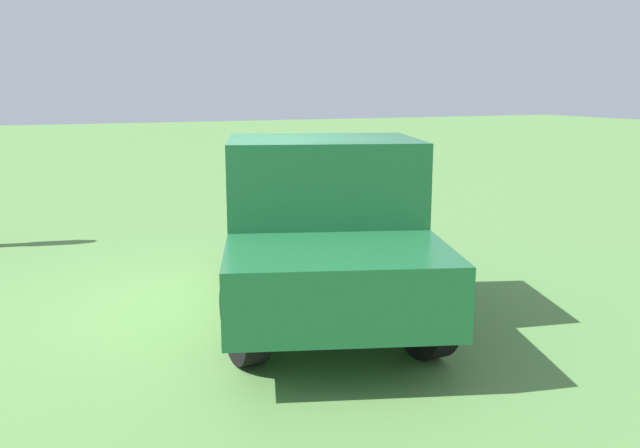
# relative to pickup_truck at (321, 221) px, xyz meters

# --- Properties ---
(ground_plane) EXTENTS (80.00, 80.00, 0.00)m
(ground_plane) POSITION_rel_pickup_truck_xyz_m (-0.49, -0.83, -0.96)
(ground_plane) COLOR #5B8C47
(pickup_truck) EXTENTS (5.10, 3.27, 1.84)m
(pickup_truck) POSITION_rel_pickup_truck_xyz_m (0.00, 0.00, 0.00)
(pickup_truck) COLOR black
(pickup_truck) RESTS_ON ground_plane
(traffic_cone) EXTENTS (0.32, 0.32, 0.55)m
(traffic_cone) POSITION_rel_pickup_truck_xyz_m (-4.12, 1.22, -0.68)
(traffic_cone) COLOR orange
(traffic_cone) RESTS_ON ground_plane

